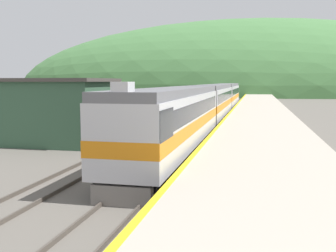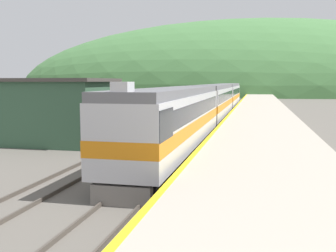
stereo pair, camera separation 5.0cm
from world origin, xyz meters
TOP-DOWN VIEW (x-y plane):
  - track_main at (0.00, 70.00)m, footprint 1.52×180.00m
  - track_siding at (-3.81, 70.00)m, footprint 1.52×180.00m
  - platform at (5.09, 50.00)m, footprint 6.68×140.00m
  - distant_hills at (0.00, 147.57)m, footprint 171.62×77.23m
  - station_shed at (-9.99, 31.00)m, footprint 8.63×6.45m
  - express_train_lead_car at (0.00, 27.11)m, footprint 2.93×19.05m
  - carriage_second at (0.00, 47.47)m, footprint 2.92×19.44m
  - carriage_third at (0.00, 67.79)m, footprint 2.92×19.44m

SIDE VIEW (x-z plane):
  - distant_hills at x=0.00m, z-range -25.68..25.68m
  - track_main at x=0.00m, z-range 0.00..0.16m
  - track_siding at x=-3.81m, z-range 0.00..0.16m
  - platform at x=5.09m, z-range -0.01..1.11m
  - carriage_second at x=0.00m, z-range 0.18..4.29m
  - carriage_third at x=0.00m, z-range 0.18..4.29m
  - express_train_lead_car at x=0.00m, z-range 0.01..4.48m
  - station_shed at x=-9.99m, z-range 0.02..4.71m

